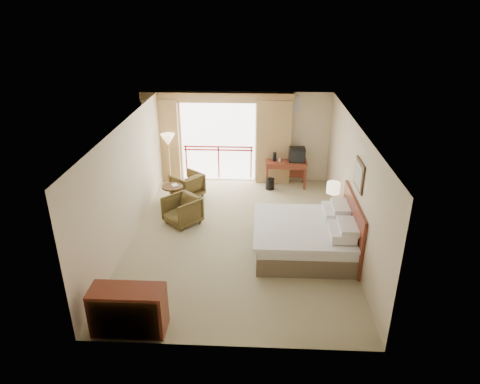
# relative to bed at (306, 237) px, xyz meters

# --- Properties ---
(floor) EXTENTS (7.00, 7.00, 0.00)m
(floor) POSITION_rel_bed_xyz_m (-1.50, 0.60, -0.38)
(floor) COLOR #958B64
(floor) RESTS_ON ground
(ceiling) EXTENTS (7.00, 7.00, 0.00)m
(ceiling) POSITION_rel_bed_xyz_m (-1.50, 0.60, 2.32)
(ceiling) COLOR white
(ceiling) RESTS_ON wall_back
(wall_back) EXTENTS (5.00, 0.00, 5.00)m
(wall_back) POSITION_rel_bed_xyz_m (-1.50, 4.10, 0.97)
(wall_back) COLOR beige
(wall_back) RESTS_ON ground
(wall_front) EXTENTS (5.00, 0.00, 5.00)m
(wall_front) POSITION_rel_bed_xyz_m (-1.50, -2.90, 0.97)
(wall_front) COLOR beige
(wall_front) RESTS_ON ground
(wall_left) EXTENTS (0.00, 7.00, 7.00)m
(wall_left) POSITION_rel_bed_xyz_m (-4.00, 0.60, 0.97)
(wall_left) COLOR beige
(wall_left) RESTS_ON ground
(wall_right) EXTENTS (0.00, 7.00, 7.00)m
(wall_right) POSITION_rel_bed_xyz_m (1.00, 0.60, 0.97)
(wall_right) COLOR beige
(wall_right) RESTS_ON ground
(balcony_door) EXTENTS (2.40, 0.00, 2.40)m
(balcony_door) POSITION_rel_bed_xyz_m (-2.30, 4.08, 0.82)
(balcony_door) COLOR white
(balcony_door) RESTS_ON wall_back
(balcony_railing) EXTENTS (2.09, 0.03, 1.02)m
(balcony_railing) POSITION_rel_bed_xyz_m (-2.30, 4.06, 0.44)
(balcony_railing) COLOR #B3140F
(balcony_railing) RESTS_ON wall_back
(curtain_left) EXTENTS (1.00, 0.26, 2.50)m
(curtain_left) POSITION_rel_bed_xyz_m (-3.95, 3.95, 0.87)
(curtain_left) COLOR #977347
(curtain_left) RESTS_ON wall_back
(curtain_right) EXTENTS (1.00, 0.26, 2.50)m
(curtain_right) POSITION_rel_bed_xyz_m (-0.65, 3.95, 0.87)
(curtain_right) COLOR #977347
(curtain_right) RESTS_ON wall_back
(valance) EXTENTS (4.40, 0.22, 0.28)m
(valance) POSITION_rel_bed_xyz_m (-2.30, 3.98, 2.17)
(valance) COLOR #977347
(valance) RESTS_ON wall_back
(hvac_vent) EXTENTS (0.50, 0.04, 0.50)m
(hvac_vent) POSITION_rel_bed_xyz_m (-0.20, 4.07, 1.97)
(hvac_vent) COLOR silver
(hvac_vent) RESTS_ON wall_back
(bed) EXTENTS (2.13, 2.06, 0.97)m
(bed) POSITION_rel_bed_xyz_m (0.00, 0.00, 0.00)
(bed) COLOR brown
(bed) RESTS_ON floor
(headboard) EXTENTS (0.06, 2.10, 1.30)m
(headboard) POSITION_rel_bed_xyz_m (0.96, 0.00, 0.27)
(headboard) COLOR #5C2318
(headboard) RESTS_ON wall_right
(framed_art) EXTENTS (0.04, 0.72, 0.60)m
(framed_art) POSITION_rel_bed_xyz_m (0.97, 0.00, 1.47)
(framed_art) COLOR #311F0F
(framed_art) RESTS_ON wall_right
(nightstand) EXTENTS (0.42, 0.50, 0.57)m
(nightstand) POSITION_rel_bed_xyz_m (0.71, 1.18, -0.09)
(nightstand) COLOR #5C2318
(nightstand) RESTS_ON floor
(table_lamp) EXTENTS (0.32, 0.32, 0.56)m
(table_lamp) POSITION_rel_bed_xyz_m (0.71, 1.23, 0.63)
(table_lamp) COLOR tan
(table_lamp) RESTS_ON nightstand
(phone) EXTENTS (0.23, 0.20, 0.09)m
(phone) POSITION_rel_bed_xyz_m (0.66, 1.03, 0.24)
(phone) COLOR black
(phone) RESTS_ON nightstand
(desk) EXTENTS (1.20, 0.58, 0.78)m
(desk) POSITION_rel_bed_xyz_m (-0.27, 3.70, 0.23)
(desk) COLOR #5C2318
(desk) RESTS_ON floor
(tv) EXTENTS (0.46, 0.37, 0.42)m
(tv) POSITION_rel_bed_xyz_m (0.03, 3.64, 0.61)
(tv) COLOR black
(tv) RESTS_ON desk
(coffee_maker) EXTENTS (0.14, 0.14, 0.25)m
(coffee_maker) POSITION_rel_bed_xyz_m (-0.62, 3.65, 0.53)
(coffee_maker) COLOR black
(coffee_maker) RESTS_ON desk
(cup) EXTENTS (0.09, 0.09, 0.10)m
(cup) POSITION_rel_bed_xyz_m (-0.47, 3.60, 0.45)
(cup) COLOR white
(cup) RESTS_ON desk
(wastebasket) EXTENTS (0.31, 0.31, 0.32)m
(wastebasket) POSITION_rel_bed_xyz_m (-0.73, 3.39, -0.21)
(wastebasket) COLOR black
(wastebasket) RESTS_ON floor
(armchair_far) EXTENTS (1.05, 1.05, 0.69)m
(armchair_far) POSITION_rel_bed_xyz_m (-3.06, 2.76, -0.38)
(armchair_far) COLOR #453719
(armchair_far) RESTS_ON floor
(armchair_near) EXTENTS (1.08, 1.08, 0.71)m
(armchair_near) POSITION_rel_bed_xyz_m (-2.93, 1.18, -0.38)
(armchair_near) COLOR #453719
(armchair_near) RESTS_ON floor
(side_table) EXTENTS (0.55, 0.55, 0.60)m
(side_table) POSITION_rel_bed_xyz_m (-3.34, 2.08, 0.04)
(side_table) COLOR #311F0F
(side_table) RESTS_ON floor
(book) EXTENTS (0.23, 0.25, 0.02)m
(book) POSITION_rel_bed_xyz_m (-3.34, 2.08, 0.23)
(book) COLOR white
(book) RESTS_ON side_table
(floor_lamp) EXTENTS (0.41, 0.41, 1.60)m
(floor_lamp) POSITION_rel_bed_xyz_m (-3.68, 3.46, 1.00)
(floor_lamp) COLOR tan
(floor_lamp) RESTS_ON floor
(dresser) EXTENTS (1.23, 0.52, 0.82)m
(dresser) POSITION_rel_bed_xyz_m (-3.17, -2.59, 0.03)
(dresser) COLOR #5C2318
(dresser) RESTS_ON floor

